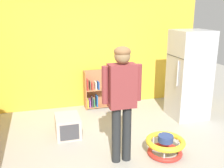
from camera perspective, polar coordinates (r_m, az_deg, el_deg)
ground_plane at (r=4.18m, az=1.37°, el=-15.34°), size 12.00×12.00×0.00m
back_wall at (r=5.89m, az=-5.32°, el=7.95°), size 5.20×0.06×2.70m
refrigerator at (r=5.51m, az=16.45°, el=1.92°), size 0.73×0.68×1.78m
bookshelf at (r=5.97m, az=-2.76°, el=-1.56°), size 0.80×0.28×0.85m
standing_person at (r=3.63m, az=2.16°, el=-2.30°), size 0.57×0.23×1.70m
baby_walker at (r=4.21m, az=11.49°, el=-12.90°), size 0.60×0.60×0.32m
pet_carrier at (r=4.76m, az=-9.61°, el=-8.95°), size 0.42×0.55×0.36m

